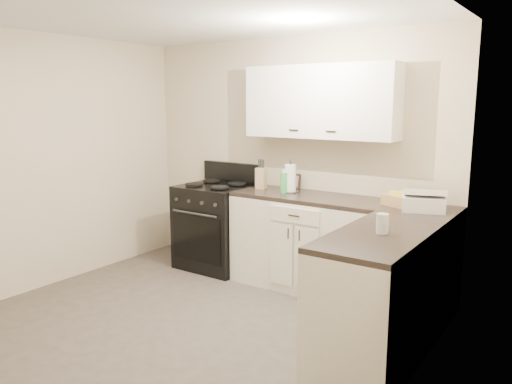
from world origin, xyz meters
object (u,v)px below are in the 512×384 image
Objects in this scene: paper_towel at (290,178)px; wicker_basket at (401,201)px; stove at (216,227)px; knife_block at (261,178)px; countertop_grill at (423,203)px.

wicker_basket is at bearing -1.82° from paper_towel.
stove is 4.26× the size of knife_block.
paper_towel reaches higher than wicker_basket.
wicker_basket reaches higher than stove.
stove is 0.82m from knife_block.
countertop_grill is at bearing -3.89° from paper_towel.
knife_block is 0.75× the size of wicker_basket.
stove is 2.77× the size of countertop_grill.
stove is at bearing -175.82° from paper_towel.
knife_block is 0.78× the size of paper_towel.
paper_towel is at bearing -8.14° from knife_block.
paper_towel is 1.36m from countertop_grill.
knife_block reaches higher than wicker_basket.
stove is 1.11m from paper_towel.
stove is 2.33m from countertop_grill.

